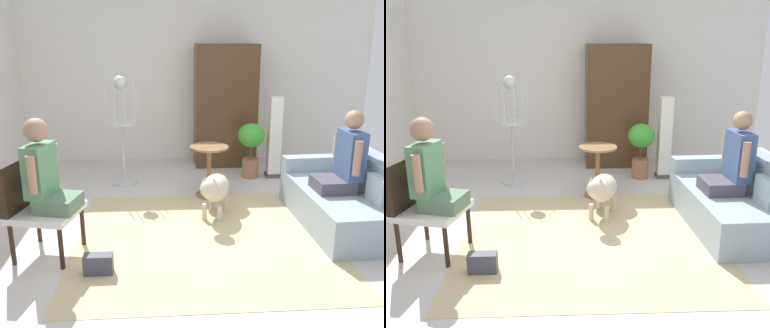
{
  "view_description": "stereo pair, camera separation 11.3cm",
  "coord_description": "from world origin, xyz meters",
  "views": [
    {
      "loc": [
        -0.47,
        -4.14,
        2.02
      ],
      "look_at": [
        -0.18,
        -0.09,
        0.8
      ],
      "focal_mm": 39.55,
      "sensor_mm": 36.0,
      "label": 1
    },
    {
      "loc": [
        -0.35,
        -4.15,
        2.02
      ],
      "look_at": [
        -0.18,
        -0.09,
        0.8
      ],
      "focal_mm": 39.55,
      "sensor_mm": 36.0,
      "label": 2
    }
  ],
  "objects": [
    {
      "name": "ground_plane",
      "position": [
        0.0,
        0.0,
        0.0
      ],
      "size": [
        6.99,
        6.99,
        0.0
      ],
      "primitive_type": "plane",
      "color": "beige"
    },
    {
      "name": "back_wall",
      "position": [
        0.0,
        2.97,
        1.37
      ],
      "size": [
        6.05,
        0.12,
        2.74
      ],
      "primitive_type": "cube",
      "color": "silver",
      "rests_on": "ground"
    },
    {
      "name": "area_rug",
      "position": [
        -0.05,
        -0.16,
        0.0
      ],
      "size": [
        2.66,
        2.51,
        0.01
      ],
      "primitive_type": "cube",
      "color": "#C6B284",
      "rests_on": "ground"
    },
    {
      "name": "couch",
      "position": [
        1.53,
        0.12,
        0.29
      ],
      "size": [
        0.89,
        1.66,
        0.82
      ],
      "color": "#8EA0AD",
      "rests_on": "ground"
    },
    {
      "name": "armchair",
      "position": [
        -1.69,
        -0.35,
        0.55
      ],
      "size": [
        0.69,
        0.69,
        0.94
      ],
      "color": "black",
      "rests_on": "ground"
    },
    {
      "name": "person_on_couch",
      "position": [
        1.49,
        0.1,
        0.75
      ],
      "size": [
        0.47,
        0.54,
        0.88
      ],
      "color": "#4A4651"
    },
    {
      "name": "person_on_armchair",
      "position": [
        -1.55,
        -0.38,
        0.83
      ],
      "size": [
        0.49,
        0.5,
        0.86
      ],
      "color": "#577459"
    },
    {
      "name": "round_end_table",
      "position": [
        0.13,
        1.07,
        0.41
      ],
      "size": [
        0.49,
        0.49,
        0.68
      ],
      "color": "olive",
      "rests_on": "ground"
    },
    {
      "name": "dog",
      "position": [
        0.12,
        0.39,
        0.35
      ],
      "size": [
        0.45,
        0.78,
        0.57
      ],
      "color": "beige",
      "rests_on": "ground"
    },
    {
      "name": "bird_cage_stand",
      "position": [
        -1.03,
        1.67,
        0.86
      ],
      "size": [
        0.46,
        0.46,
        1.52
      ],
      "color": "silver",
      "rests_on": "ground"
    },
    {
      "name": "potted_plant",
      "position": [
        0.83,
        1.81,
        0.52
      ],
      "size": [
        0.39,
        0.39,
        0.82
      ],
      "color": "#996047",
      "rests_on": "ground"
    },
    {
      "name": "column_lamp",
      "position": [
        1.17,
        1.82,
        0.59
      ],
      "size": [
        0.2,
        0.2,
        1.2
      ],
      "color": "#4C4742",
      "rests_on": "ground"
    },
    {
      "name": "armoire_cabinet",
      "position": [
        0.54,
        2.56,
        0.96
      ],
      "size": [
        0.96,
        0.56,
        1.92
      ],
      "primitive_type": "cube",
      "color": "#4C331E",
      "rests_on": "ground"
    },
    {
      "name": "handbag",
      "position": [
        -1.06,
        -0.77,
        0.09
      ],
      "size": [
        0.26,
        0.11,
        0.19
      ],
      "primitive_type": "cube",
      "color": "#3F3F4C",
      "rests_on": "ground"
    }
  ]
}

